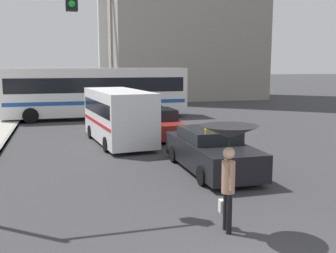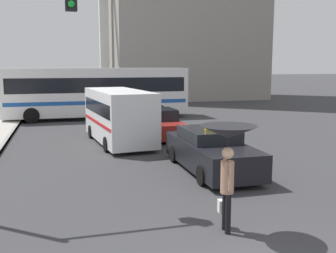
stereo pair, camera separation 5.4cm
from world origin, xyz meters
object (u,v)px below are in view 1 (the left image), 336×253
at_px(ambulance_van, 118,114).
at_px(pedestrian_with_umbrella, 229,143).
at_px(sedan_red, 159,124).
at_px(taxi, 211,151).
at_px(city_bus, 97,91).

distance_m(ambulance_van, pedestrian_with_umbrella, 10.34).
relative_size(sedan_red, ambulance_van, 0.72).
xyz_separation_m(taxi, ambulance_van, (-2.25, 5.58, 0.67)).
height_order(sedan_red, pedestrian_with_umbrella, pedestrian_with_umbrella).
xyz_separation_m(sedan_red, ambulance_van, (-2.13, -0.96, 0.70)).
bearing_deg(ambulance_van, sedan_red, -161.77).
distance_m(ambulance_van, city_bus, 8.89).
distance_m(sedan_red, city_bus, 8.30).
bearing_deg(city_bus, ambulance_van, 179.88).
xyz_separation_m(taxi, sedan_red, (-0.12, 6.55, -0.03)).
bearing_deg(pedestrian_with_umbrella, sedan_red, -0.78).
distance_m(taxi, pedestrian_with_umbrella, 5.11).
xyz_separation_m(ambulance_van, pedestrian_with_umbrella, (0.74, -10.30, 0.57)).
distance_m(city_bus, pedestrian_with_umbrella, 19.19).
bearing_deg(ambulance_van, pedestrian_with_umbrella, 87.92).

